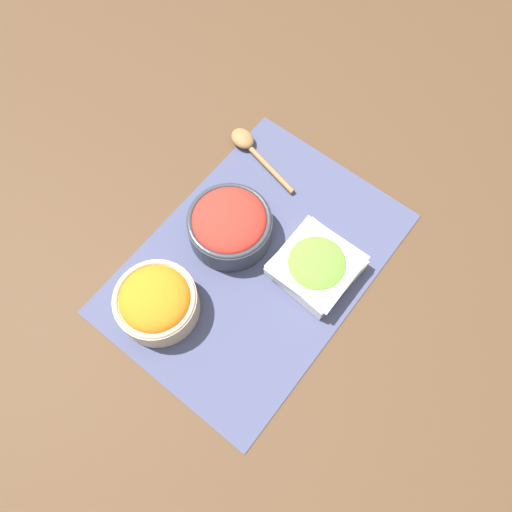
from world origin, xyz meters
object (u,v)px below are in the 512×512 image
tomato_bowl (230,224)px  lettuce_bowl (316,266)px  carrot_bowl (156,302)px  wooden_spoon (249,146)px

tomato_bowl → lettuce_bowl: tomato_bowl is taller
carrot_bowl → wooden_spoon: (0.40, 0.09, -0.03)m
tomato_bowl → lettuce_bowl: bearing=-77.7°
tomato_bowl → wooden_spoon: (0.19, 0.10, -0.03)m
tomato_bowl → lettuce_bowl: size_ratio=1.09×
lettuce_bowl → wooden_spoon: (0.15, 0.29, -0.02)m
lettuce_bowl → wooden_spoon: size_ratio=0.77×
tomato_bowl → carrot_bowl: same height
lettuce_bowl → wooden_spoon: lettuce_bowl is taller
tomato_bowl → carrot_bowl: size_ratio=1.09×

